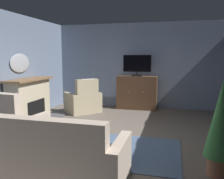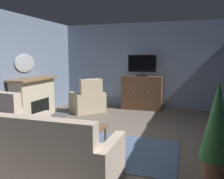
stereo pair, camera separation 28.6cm
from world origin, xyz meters
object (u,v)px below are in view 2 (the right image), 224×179
(television, at_px, (142,65))
(tv_remote, at_px, (76,125))
(coffee_table, at_px, (80,129))
(armchair_facing_sofa, at_px, (18,127))
(potted_plant_on_hearth_side, at_px, (217,126))
(wall_mirror_oval, at_px, (25,63))
(fireplace, at_px, (34,100))
(cat, at_px, (70,125))
(tv_cabinet, at_px, (142,93))
(folded_newspaper, at_px, (80,125))
(armchair_near_window, at_px, (88,101))
(sofa_floral, at_px, (48,157))

(television, relative_size, tv_remote, 5.37)
(coffee_table, bearing_deg, armchair_facing_sofa, -176.30)
(potted_plant_on_hearth_side, bearing_deg, wall_mirror_oval, 157.67)
(fireplace, distance_m, cat, 1.44)
(tv_cabinet, xyz_separation_m, coffee_table, (-0.46, -3.73, -0.13))
(folded_newspaper, bearing_deg, tv_cabinet, 80.70)
(armchair_facing_sofa, xyz_separation_m, armchair_near_window, (0.25, 2.93, 0.00))
(television, height_order, tv_remote, television)
(coffee_table, relative_size, folded_newspaper, 3.14)
(fireplace, xyz_separation_m, armchair_facing_sofa, (0.75, -1.61, -0.22))
(folded_newspaper, height_order, armchair_facing_sofa, armchair_facing_sofa)
(armchair_facing_sofa, bearing_deg, tv_cabinet, 64.67)
(tv_remote, bearing_deg, fireplace, -27.54)
(wall_mirror_oval, xyz_separation_m, tv_cabinet, (2.81, 2.21, -1.03))
(armchair_facing_sofa, relative_size, potted_plant_on_hearth_side, 0.75)
(armchair_facing_sofa, distance_m, cat, 1.30)
(fireplace, xyz_separation_m, potted_plant_on_hearth_side, (4.40, -1.91, 0.23))
(potted_plant_on_hearth_side, bearing_deg, tv_cabinet, 114.13)
(sofa_floral, distance_m, potted_plant_on_hearth_side, 2.42)
(tv_remote, relative_size, cat, 0.25)
(coffee_table, bearing_deg, sofa_floral, -87.66)
(folded_newspaper, relative_size, potted_plant_on_hearth_side, 0.21)
(armchair_near_window, bearing_deg, sofa_floral, -74.03)
(tv_cabinet, height_order, tv_remote, tv_cabinet)
(tv_remote, distance_m, armchair_near_window, 3.02)
(tv_cabinet, xyz_separation_m, sofa_floral, (-0.41, -4.87, -0.20))
(fireplace, bearing_deg, armchair_facing_sofa, -64.87)
(tv_remote, distance_m, armchair_facing_sofa, 1.28)
(cat, bearing_deg, tv_remote, -55.94)
(television, height_order, cat, television)
(tv_cabinet, height_order, sofa_floral, tv_cabinet)
(folded_newspaper, distance_m, armchair_near_window, 2.99)
(tv_cabinet, height_order, television, television)
(tv_remote, distance_m, folded_newspaper, 0.06)
(armchair_near_window, bearing_deg, tv_cabinet, 29.79)
(sofa_floral, bearing_deg, armchair_near_window, 105.97)
(tv_remote, xyz_separation_m, sofa_floral, (0.12, -1.14, -0.13))
(sofa_floral, bearing_deg, television, 85.12)
(coffee_table, bearing_deg, fireplace, 144.12)
(tv_cabinet, distance_m, cat, 2.97)
(coffee_table, xyz_separation_m, sofa_floral, (0.05, -1.14, -0.07))
(coffee_table, xyz_separation_m, cat, (-0.80, 1.07, -0.29))
(armchair_facing_sofa, xyz_separation_m, potted_plant_on_hearth_side, (3.65, -0.30, 0.44))
(armchair_near_window, xyz_separation_m, cat, (0.29, -1.76, -0.23))
(television, xyz_separation_m, coffee_table, (-0.46, -3.67, -1.07))
(cat, bearing_deg, sofa_floral, -69.02)
(television, distance_m, cat, 3.19)
(tv_cabinet, distance_m, armchair_facing_sofa, 4.22)
(wall_mirror_oval, height_order, tv_remote, wall_mirror_oval)
(tv_remote, distance_m, potted_plant_on_hearth_side, 2.43)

